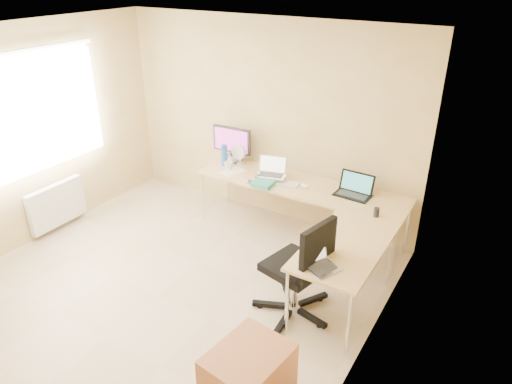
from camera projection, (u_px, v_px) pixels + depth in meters
The scene contains 24 objects.
floor at pixel (158, 296), 4.95m from camera, with size 4.50×4.50×0.00m, color #C6AC8E.
ceiling at pixel (128, 40), 3.79m from camera, with size 4.50×4.50×0.00m, color white.
wall_back at pixel (266, 121), 6.09m from camera, with size 4.50×4.50×0.00m, color #D0C085.
wall_left at pixel (7, 144), 5.34m from camera, with size 4.50×4.50×0.00m, color #D0C085.
wall_right at pixel (360, 250), 3.40m from camera, with size 4.50×4.50×0.00m, color #D0C085.
desk_main at pixel (299, 211), 5.87m from camera, with size 2.65×0.70×0.73m, color tan.
desk_return at pixel (342, 277), 4.65m from camera, with size 0.70×1.30×0.73m, color tan.
monitor at pixel (232, 144), 6.27m from camera, with size 0.56×0.18×0.48m, color #252525.
book_stack at pixel (265, 182), 5.70m from camera, with size 0.24×0.33×0.05m, color #2E826F.
laptop_center at pixel (271, 167), 5.75m from camera, with size 0.36×0.28×0.23m, color silver.
laptop_black at pixel (354, 186), 5.37m from camera, with size 0.41×0.30×0.26m, color black.
keyboard at pixel (279, 183), 5.73m from camera, with size 0.49×0.14×0.02m, color silver.
mouse at pixel (305, 186), 5.62m from camera, with size 0.11×0.07×0.04m, color white.
mug at pixel (228, 166), 6.08m from camera, with size 0.11×0.11×0.11m, color white.
cd_stack at pixel (249, 182), 5.72m from camera, with size 0.11×0.11×0.03m, color silver.
water_bottle at pixel (224, 155), 6.17m from camera, with size 0.08×0.08×0.29m, color #2759B0.
papers at pixel (232, 172), 6.04m from camera, with size 0.21×0.30×0.01m, color white.
white_box at pixel (232, 158), 6.36m from camera, with size 0.19×0.14×0.07m, color silver.
desk_fan at pixel (240, 155), 6.22m from camera, with size 0.20×0.20×0.25m, color silver.
black_cup at pixel (376, 212), 4.97m from camera, with size 0.06×0.06×0.10m, color black.
laptop_return at pixel (322, 257), 4.11m from camera, with size 0.26×0.33×0.22m, color #A9A7C1.
office_chair at pixel (294, 270), 4.53m from camera, with size 0.67×0.67×1.12m, color black.
radiator at pixel (57, 205), 6.04m from camera, with size 0.09×0.80×0.55m, color white.
window at pixel (36, 114), 5.52m from camera, with size 0.10×1.80×1.40m, color white.
Camera 1 is at (2.93, -2.84, 3.18)m, focal length 32.93 mm.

